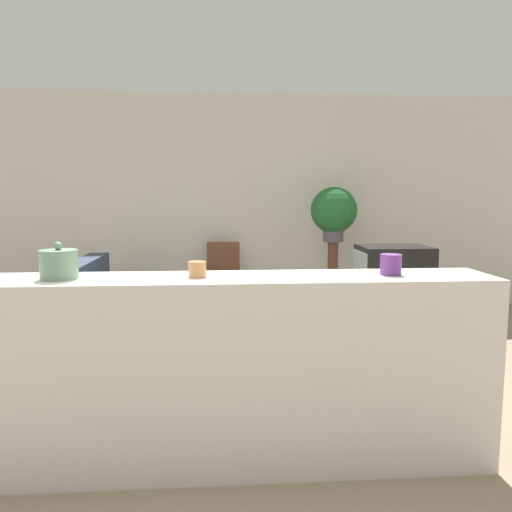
{
  "coord_description": "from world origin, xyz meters",
  "views": [
    {
      "loc": [
        0.06,
        -2.9,
        1.45
      ],
      "look_at": [
        0.42,
        1.97,
        0.85
      ],
      "focal_mm": 35.0,
      "sensor_mm": 36.0,
      "label": 1
    }
  ],
  "objects_px": {
    "wooden_chair": "(224,276)",
    "potted_plant": "(334,211)",
    "television": "(393,270)",
    "decorative_bowl": "(59,264)",
    "couch": "(115,319)"
  },
  "relations": [
    {
      "from": "wooden_chair",
      "to": "potted_plant",
      "type": "bearing_deg",
      "value": -6.85
    },
    {
      "from": "television",
      "to": "wooden_chair",
      "type": "xyz_separation_m",
      "value": [
        -1.61,
        1.25,
        -0.24
      ]
    },
    {
      "from": "couch",
      "to": "television",
      "type": "xyz_separation_m",
      "value": [
        2.66,
        -0.1,
        0.46
      ]
    },
    {
      "from": "wooden_chair",
      "to": "decorative_bowl",
      "type": "bearing_deg",
      "value": -104.53
    },
    {
      "from": "television",
      "to": "decorative_bowl",
      "type": "distance_m",
      "value": 3.23
    },
    {
      "from": "wooden_chair",
      "to": "potted_plant",
      "type": "xyz_separation_m",
      "value": [
        1.28,
        -0.15,
        0.76
      ]
    },
    {
      "from": "couch",
      "to": "wooden_chair",
      "type": "bearing_deg",
      "value": 47.73
    },
    {
      "from": "wooden_chair",
      "to": "potted_plant",
      "type": "relative_size",
      "value": 1.39
    },
    {
      "from": "couch",
      "to": "decorative_bowl",
      "type": "relative_size",
      "value": 8.54
    },
    {
      "from": "couch",
      "to": "television",
      "type": "relative_size",
      "value": 2.44
    },
    {
      "from": "couch",
      "to": "wooden_chair",
      "type": "relative_size",
      "value": 1.82
    },
    {
      "from": "decorative_bowl",
      "to": "television",
      "type": "bearing_deg",
      "value": 39.75
    },
    {
      "from": "couch",
      "to": "television",
      "type": "height_order",
      "value": "television"
    },
    {
      "from": "television",
      "to": "potted_plant",
      "type": "xyz_separation_m",
      "value": [
        -0.33,
        1.1,
        0.52
      ]
    },
    {
      "from": "couch",
      "to": "wooden_chair",
      "type": "distance_m",
      "value": 1.57
    }
  ]
}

